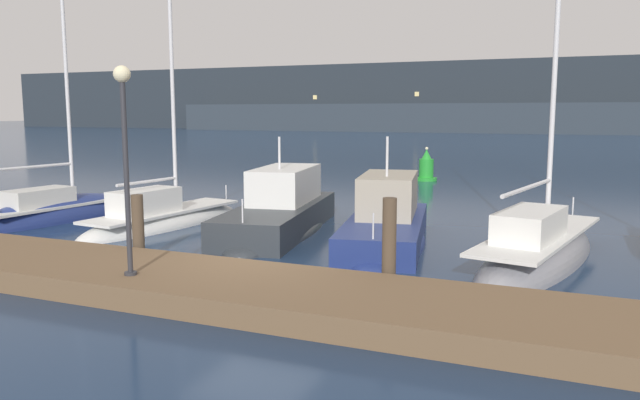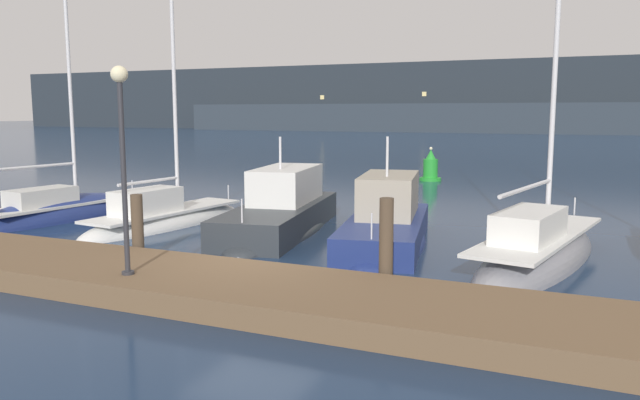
% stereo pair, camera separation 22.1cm
% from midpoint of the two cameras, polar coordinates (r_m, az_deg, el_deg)
% --- Properties ---
extents(ground_plane, '(400.00, 400.00, 0.00)m').
position_cam_midpoint_polar(ground_plane, '(13.78, -6.59, -6.97)').
color(ground_plane, '#192D4C').
extents(dock, '(24.62, 2.80, 0.45)m').
position_cam_midpoint_polar(dock, '(12.37, -10.40, -7.73)').
color(dock, brown).
rests_on(dock, ground).
extents(mooring_pile_1, '(0.28, 0.28, 1.64)m').
position_cam_midpoint_polar(mooring_pile_1, '(15.32, -16.69, -2.59)').
color(mooring_pile_1, '#4C3D2D').
rests_on(mooring_pile_1, ground).
extents(mooring_pile_2, '(0.28, 0.28, 1.90)m').
position_cam_midpoint_polar(mooring_pile_2, '(12.37, 5.83, -4.17)').
color(mooring_pile_2, '#4C3D2D').
rests_on(mooring_pile_2, ground).
extents(sailboat_berth_1, '(2.46, 6.79, 10.76)m').
position_cam_midpoint_polar(sailboat_berth_1, '(22.55, -22.96, -1.40)').
color(sailboat_berth_1, navy).
rests_on(sailboat_berth_1, ground).
extents(sailboat_berth_2, '(2.45, 7.00, 10.72)m').
position_cam_midpoint_polar(sailboat_berth_2, '(20.25, -14.47, -1.86)').
color(sailboat_berth_2, white).
rests_on(sailboat_berth_2, ground).
extents(motorboat_berth_3, '(3.50, 7.71, 3.30)m').
position_cam_midpoint_polar(motorboat_berth_3, '(18.82, -4.04, -1.73)').
color(motorboat_berth_3, '#2D3338').
rests_on(motorboat_berth_3, ground).
extents(motorboat_berth_4, '(3.40, 7.02, 3.37)m').
position_cam_midpoint_polar(motorboat_berth_4, '(17.11, 5.69, -2.80)').
color(motorboat_berth_4, navy).
rests_on(motorboat_berth_4, ground).
extents(sailboat_berth_5, '(3.21, 7.70, 12.01)m').
position_cam_midpoint_polar(sailboat_berth_5, '(15.67, 18.93, -4.97)').
color(sailboat_berth_5, gray).
rests_on(sailboat_berth_5, ground).
extents(channel_buoy, '(1.12, 1.12, 1.76)m').
position_cam_midpoint_polar(channel_buoy, '(32.98, 9.50, 2.86)').
color(channel_buoy, green).
rests_on(channel_buoy, ground).
extents(dock_lamppost, '(0.32, 0.32, 3.96)m').
position_cam_midpoint_polar(dock_lamppost, '(12.28, -17.92, 5.53)').
color(dock_lamppost, '#2D2D33').
rests_on(dock_lamppost, dock).
extents(hillside_backdrop, '(240.00, 23.00, 12.61)m').
position_cam_midpoint_polar(hillside_backdrop, '(119.98, 20.27, 8.65)').
color(hillside_backdrop, '#232B33').
rests_on(hillside_backdrop, ground).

